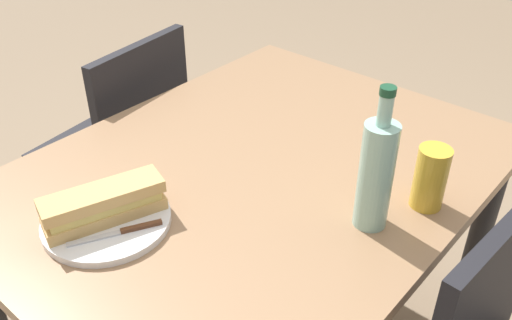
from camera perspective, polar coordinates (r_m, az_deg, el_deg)
name	(u,v)px	position (r m, az deg, el deg)	size (l,w,h in m)	color
dining_table	(256,203)	(1.33, 0.00, -4.43)	(1.17, 0.89, 0.73)	#997251
chair_near	(127,144)	(1.87, -13.05, 1.62)	(0.45, 0.45, 0.85)	black
plate_near	(107,221)	(1.15, -14.98, -5.99)	(0.25, 0.25, 0.01)	white
baguette_sandwich_near	(104,204)	(1.12, -15.28, -4.36)	(0.24, 0.14, 0.07)	tan
knife_near	(121,232)	(1.10, -13.58, -7.11)	(0.16, 0.09, 0.01)	silver
water_bottle	(376,173)	(1.07, 12.18, -1.30)	(0.07, 0.07, 0.30)	#99C6B7
beer_glass	(430,178)	(1.18, 17.36, -1.75)	(0.07, 0.07, 0.14)	gold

